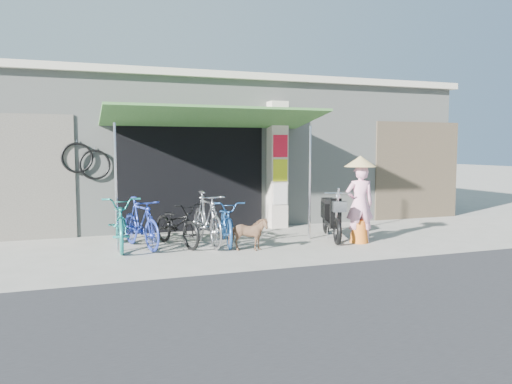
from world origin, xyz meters
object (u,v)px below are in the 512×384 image
object	(u,v)px
street_dog	(248,234)
nun	(360,200)
bike_blue	(141,223)
moped	(331,216)
bike_silver	(207,218)
bike_navy	(227,222)
bike_teal	(122,222)
bike_black	(177,224)

from	to	relation	value
street_dog	nun	bearing A→B (deg)	-70.65
bike_blue	moped	xyz separation A→B (m)	(3.89, -0.33, -0.01)
bike_silver	bike_navy	xyz separation A→B (m)	(0.41, -0.02, -0.09)
bike_teal	nun	distance (m)	4.68
bike_silver	bike_black	bearing A→B (deg)	164.79
bike_silver	moped	size ratio (longest dim) A/B	0.99
bike_navy	bike_black	bearing A→B (deg)	-177.87
bike_black	nun	world-z (taller)	nun
street_dog	moped	size ratio (longest dim) A/B	0.41
bike_silver	nun	world-z (taller)	nun
bike_silver	moped	distance (m)	2.64
bike_teal	bike_silver	world-z (taller)	bike_silver
bike_navy	nun	distance (m)	2.70
bike_silver	street_dog	xyz separation A→B (m)	(0.58, -0.80, -0.22)
nun	bike_silver	bearing A→B (deg)	-1.53
bike_silver	nun	bearing A→B (deg)	-18.40
bike_navy	moped	distance (m)	2.23
bike_teal	street_dog	xyz separation A→B (m)	(2.17, -1.06, -0.19)
bike_navy	bike_teal	bearing A→B (deg)	-177.82
bike_teal	bike_navy	xyz separation A→B (m)	(2.00, -0.27, -0.06)
bike_blue	street_dog	world-z (taller)	bike_blue
bike_navy	moped	xyz separation A→B (m)	(2.23, -0.18, 0.03)
bike_navy	nun	size ratio (longest dim) A/B	0.96
bike_teal	bike_silver	size ratio (longest dim) A/B	1.10
street_dog	moped	world-z (taller)	moped
bike_blue	street_dog	bearing A→B (deg)	-43.48
bike_blue	bike_navy	distance (m)	1.67
bike_blue	street_dog	size ratio (longest dim) A/B	2.18
bike_black	bike_navy	world-z (taller)	bike_navy
bike_black	street_dog	distance (m)	1.47
bike_black	street_dog	xyz separation A→B (m)	(1.14, -0.92, -0.12)
bike_blue	moped	distance (m)	3.90
bike_teal	bike_blue	bearing A→B (deg)	-16.80
bike_blue	bike_navy	world-z (taller)	bike_blue
bike_teal	bike_navy	bearing A→B (deg)	-4.08
bike_teal	street_dog	distance (m)	2.43
bike_blue	bike_silver	xyz separation A→B (m)	(1.26, -0.13, 0.04)
bike_teal	street_dog	bearing A→B (deg)	-22.25
bike_black	nun	size ratio (longest dim) A/B	0.94
bike_silver	bike_navy	bearing A→B (deg)	-5.90
bike_black	moped	world-z (taller)	moped
bike_blue	nun	size ratio (longest dim) A/B	0.92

